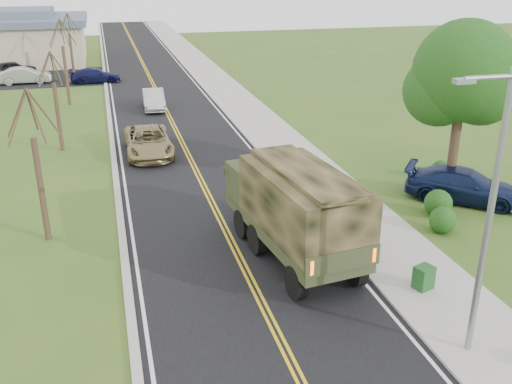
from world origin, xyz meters
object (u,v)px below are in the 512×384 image
object	(u,v)px
military_truck	(295,205)
pickup_navy	(464,185)
sedan_silver	(154,99)
suv_champagne	(148,141)
utility_box_near	(424,277)

from	to	relation	value
military_truck	pickup_navy	bearing A→B (deg)	11.72
military_truck	sedan_silver	size ratio (longest dim) A/B	1.77
sedan_silver	pickup_navy	xyz separation A→B (m)	(12.05, -21.62, 0.04)
military_truck	suv_champagne	distance (m)	14.55
sedan_silver	utility_box_near	world-z (taller)	sedan_silver
pickup_navy	suv_champagne	bearing A→B (deg)	90.35
military_truck	utility_box_near	world-z (taller)	military_truck
military_truck	suv_champagne	bearing A→B (deg)	99.15
military_truck	pickup_navy	xyz separation A→B (m)	(9.30, 3.21, -1.38)
suv_champagne	utility_box_near	size ratio (longest dim) A/B	6.89
military_truck	suv_champagne	world-z (taller)	military_truck
suv_champagne	pickup_navy	xyz separation A→B (m)	(13.40, -10.68, -0.01)
utility_box_near	military_truck	bearing A→B (deg)	117.56
suv_champagne	sedan_silver	distance (m)	11.02
suv_champagne	utility_box_near	xyz separation A→B (m)	(7.58, -17.19, -0.27)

